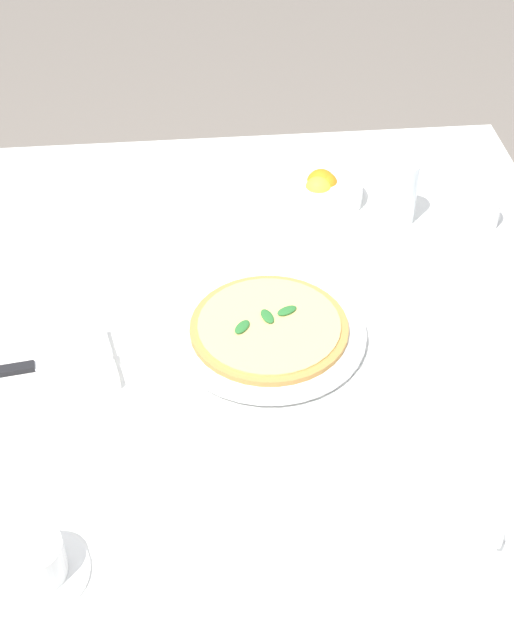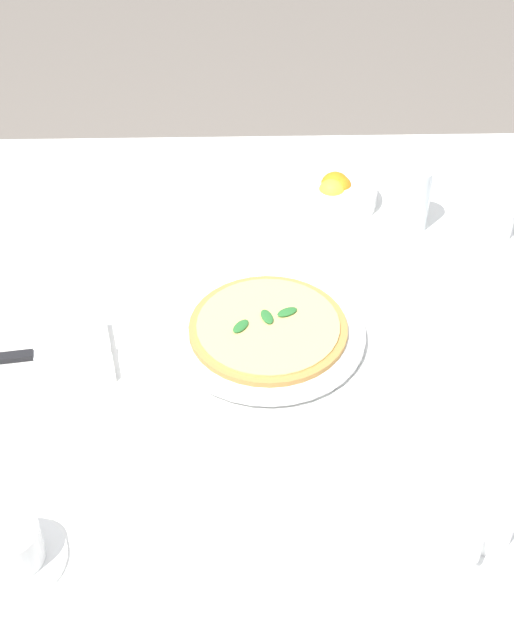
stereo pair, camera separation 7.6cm
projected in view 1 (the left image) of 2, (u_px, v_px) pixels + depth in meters
The scene contains 11 objects.
ground_plane at pixel (248, 569), 1.96m from camera, with size 8.00×8.00×0.00m, color slate.
dining_table at pixel (246, 372), 1.54m from camera, with size 1.21×1.21×0.75m.
pizza_plate at pixel (269, 333), 1.42m from camera, with size 0.32×0.32×0.02m.
pizza at pixel (269, 327), 1.41m from camera, with size 0.26×0.26×0.02m.
coffee_cup_left_edge at pixel (502, 508), 1.14m from camera, with size 0.13×0.13×0.06m.
coffee_cup_back_corner at pixel (35, 561), 1.08m from camera, with size 0.13×0.13×0.06m.
coffee_cup_near_right at pixel (479, 214), 1.64m from camera, with size 0.13×0.13×0.06m.
water_glass_far_right at pixel (399, 195), 1.64m from camera, with size 0.07×0.07×0.13m.
napkin_folded at pixel (43, 372), 1.36m from camera, with size 0.24×0.17×0.02m.
dinner_knife at pixel (43, 365), 1.35m from camera, with size 0.20×0.05×0.01m.
citrus_bowl at pixel (323, 189), 1.71m from camera, with size 0.15×0.15×0.07m.
Camera 1 is at (-0.08, -1.09, 1.72)m, focal length 48.90 mm.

